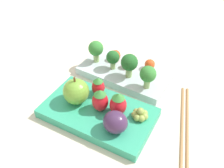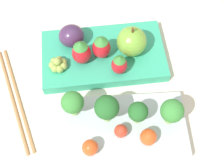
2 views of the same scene
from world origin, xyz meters
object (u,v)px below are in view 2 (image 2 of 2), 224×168
object	(u,v)px
plum	(72,36)
grape_cluster	(58,64)
bento_box_fruit	(104,56)
cherry_tomato_0	(121,131)
bento_box_savoury	(122,128)
broccoli_floret_2	(172,111)
broccoli_floret_3	(73,103)
strawberry_1	(119,64)
chopsticks_pair	(15,98)
cherry_tomato_1	(90,148)
broccoli_floret_0	(138,112)
apple	(132,41)
strawberry_0	(81,52)
strawberry_2	(101,47)
broccoli_floret_1	(107,108)
cherry_tomato_2	(148,137)

from	to	relation	value
plum	grape_cluster	xyz separation A→B (m)	(0.03, 0.05, -0.01)
bento_box_fruit	cherry_tomato_0	size ratio (longest dim) A/B	10.54
bento_box_savoury	cherry_tomato_0	xyz separation A→B (m)	(0.00, 0.01, 0.02)
bento_box_fruit	cherry_tomato_0	distance (m)	0.16
bento_box_savoury	bento_box_fruit	xyz separation A→B (m)	(0.01, -0.14, 0.00)
broccoli_floret_2	broccoli_floret_3	world-z (taller)	broccoli_floret_2
strawberry_1	chopsticks_pair	size ratio (longest dim) A/B	0.20
broccoli_floret_2	cherry_tomato_1	bearing A→B (deg)	13.84
cherry_tomato_1	chopsticks_pair	world-z (taller)	cherry_tomato_1
broccoli_floret_0	cherry_tomato_1	bearing A→B (deg)	26.64
apple	strawberry_0	size ratio (longest dim) A/B	1.22
cherry_tomato_1	broccoli_floret_2	bearing A→B (deg)	-166.16
broccoli_floret_0	cherry_tomato_0	size ratio (longest dim) A/B	2.27
bento_box_savoury	chopsticks_pair	world-z (taller)	bento_box_savoury
apple	strawberry_2	size ratio (longest dim) A/B	1.25
broccoli_floret_1	strawberry_2	xyz separation A→B (m)	(-0.01, -0.12, -0.01)
bento_box_savoury	bento_box_fruit	size ratio (longest dim) A/B	0.99
grape_cluster	broccoli_floret_0	bearing A→B (deg)	135.28
plum	apple	bearing A→B (deg)	163.43
apple	chopsticks_pair	size ratio (longest dim) A/B	0.30
broccoli_floret_2	chopsticks_pair	distance (m)	0.26
cherry_tomato_2	chopsticks_pair	world-z (taller)	cherry_tomato_2
bento_box_savoury	broccoli_floret_1	size ratio (longest dim) A/B	3.77
broccoli_floret_0	strawberry_2	size ratio (longest dim) A/B	0.97
apple	strawberry_0	bearing A→B (deg)	5.91
cherry_tomato_2	strawberry_0	size ratio (longest dim) A/B	0.52
bento_box_fruit	chopsticks_pair	world-z (taller)	bento_box_fruit
cherry_tomato_2	chopsticks_pair	size ratio (longest dim) A/B	0.13
broccoli_floret_1	strawberry_2	distance (m)	0.12
bento_box_fruit	cherry_tomato_1	world-z (taller)	cherry_tomato_1
cherry_tomato_1	chopsticks_pair	size ratio (longest dim) A/B	0.12
grape_cluster	cherry_tomato_1	bearing A→B (deg)	104.36
strawberry_2	plum	world-z (taller)	strawberry_2
strawberry_1	chopsticks_pair	distance (m)	0.19
cherry_tomato_1	grape_cluster	xyz separation A→B (m)	(0.04, -0.16, -0.00)
chopsticks_pair	broccoli_floret_2	bearing A→B (deg)	161.63
broccoli_floret_3	chopsticks_pair	distance (m)	0.12
strawberry_0	grape_cluster	xyz separation A→B (m)	(0.04, 0.01, -0.02)
plum	broccoli_floret_1	bearing A→B (deg)	105.70
broccoli_floret_1	strawberry_2	size ratio (longest dim) A/B	1.18
bento_box_fruit	cherry_tomato_2	xyz separation A→B (m)	(-0.05, 0.17, 0.02)
broccoli_floret_3	cherry_tomato_0	distance (m)	0.09
bento_box_fruit	cherry_tomato_1	size ratio (longest dim) A/B	8.97
strawberry_2	broccoli_floret_3	bearing A→B (deg)	61.63
broccoli_floret_2	plum	bearing A→B (deg)	-51.01
bento_box_fruit	broccoli_floret_2	xyz separation A→B (m)	(-0.09, 0.14, 0.04)
broccoli_floret_0	strawberry_1	xyz separation A→B (m)	(0.01, -0.09, -0.01)
broccoli_floret_2	broccoli_floret_1	bearing A→B (deg)	-10.56
strawberry_2	broccoli_floret_0	bearing A→B (deg)	107.00
cherry_tomato_2	plum	size ratio (longest dim) A/B	0.57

